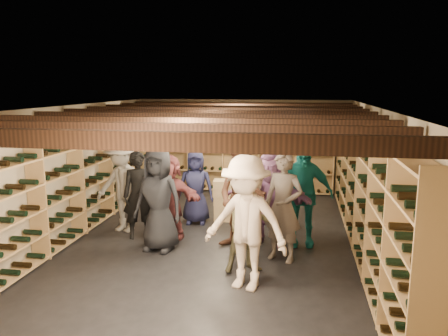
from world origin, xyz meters
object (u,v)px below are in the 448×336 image
person_0 (159,200)px  person_9 (123,186)px  crate_stack_right (231,208)px  person_7 (283,207)px  person_5 (170,196)px  person_2 (249,224)px  person_4 (302,194)px  person_6 (196,187)px  crate_stack_left (226,200)px  person_11 (270,199)px  person_8 (242,198)px  person_1 (139,195)px  person_12 (281,185)px  crate_loose (268,216)px  person_10 (245,184)px  person_3 (246,223)px

person_0 → person_9: (-0.98, 0.83, 0.01)m
crate_stack_right → person_0: size_ratio=0.31×
person_7 → person_5: bearing=-177.9°
person_2 → person_4: size_ratio=0.81×
person_0 → person_6: (0.27, 1.54, -0.13)m
person_4 → person_6: size_ratio=1.24×
person_5 → person_9: size_ratio=0.86×
crate_stack_left → crate_stack_right: 0.20m
person_7 → person_11: person_7 is taller
person_8 → person_2: bearing=-54.2°
person_1 → person_12: (2.49, 1.31, -0.00)m
crate_stack_left → person_0: bearing=-114.9°
person_6 → person_4: bearing=-30.9°
crate_loose → person_1: size_ratio=0.31×
person_11 → person_10: bearing=128.7°
person_9 → person_12: person_9 is taller
person_6 → person_11: size_ratio=0.90×
crate_loose → crate_stack_left: bearing=-168.2°
person_4 → person_11: person_4 is taller
person_2 → person_3: bearing=-111.2°
person_5 → person_12: (1.96, 1.18, 0.03)m
person_12 → person_4: bearing=-60.3°
person_2 → person_11: person_11 is taller
person_0 → person_1: bearing=145.8°
crate_stack_left → person_3: 3.14m
person_1 → person_4: (2.90, 0.14, 0.11)m
person_11 → person_6: bearing=161.5°
person_1 → person_5: 0.55m
crate_stack_right → person_7: bearing=-59.4°
person_4 → crate_loose: bearing=111.4°
crate_loose → person_11: size_ratio=0.30×
crate_loose → person_2: person_2 is taller
person_0 → person_7: person_7 is taller
person_4 → person_8: size_ratio=1.00×
crate_stack_right → person_5: 1.60m
crate_loose → person_3: (-0.09, -3.18, 0.85)m
person_12 → person_2: bearing=-88.1°
person_0 → person_8: (1.39, 0.21, 0.04)m
person_1 → person_8: person_8 is taller
crate_stack_left → person_3: bearing=-75.5°
person_3 → crate_stack_right: bearing=119.9°
person_9 → person_12: bearing=32.9°
crate_loose → person_2: size_ratio=0.34×
person_10 → person_7: bearing=-81.1°
person_2 → person_6: size_ratio=1.01×
crate_stack_right → person_8: (0.45, -1.61, 0.66)m
person_2 → person_4: 1.51m
person_1 → person_11: (2.37, 0.03, 0.03)m
person_1 → person_5: (0.53, 0.13, -0.03)m
person_3 → person_6: bearing=133.6°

